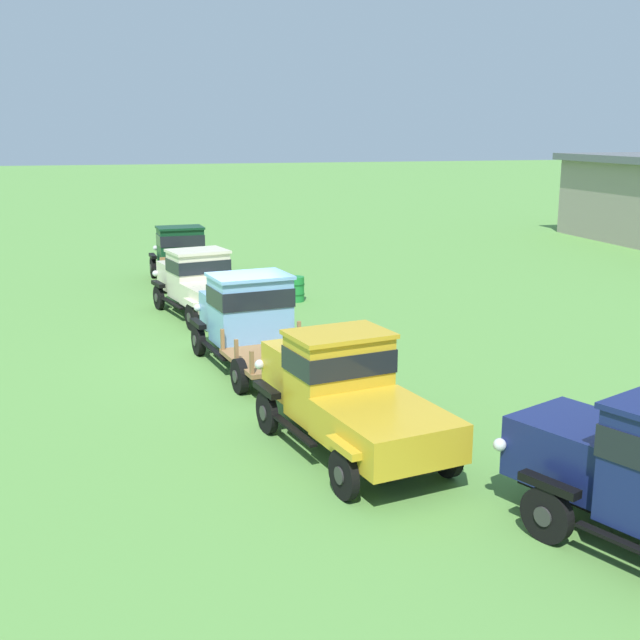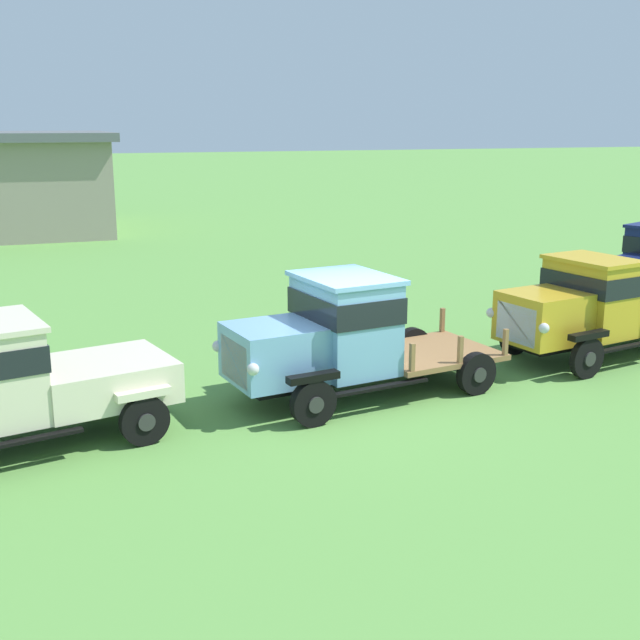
% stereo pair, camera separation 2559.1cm
% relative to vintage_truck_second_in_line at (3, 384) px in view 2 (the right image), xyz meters
% --- Properties ---
extents(ground_plane, '(240.00, 240.00, 0.00)m').
position_rel_vintage_truck_second_in_line_xyz_m(ground_plane, '(5.61, 0.08, -1.04)').
color(ground_plane, '#5B9342').
extents(vintage_truck_second_in_line, '(5.20, 2.90, 2.01)m').
position_rel_vintage_truck_second_in_line_xyz_m(vintage_truck_second_in_line, '(0.00, 0.00, 0.00)').
color(vintage_truck_second_in_line, black).
rests_on(vintage_truck_second_in_line, ground).
extents(vintage_truck_midrow_center, '(5.36, 2.79, 2.21)m').
position_rel_vintage_truck_second_in_line_xyz_m(vintage_truck_midrow_center, '(5.46, 0.49, 0.13)').
color(vintage_truck_midrow_center, black).
rests_on(vintage_truck_midrow_center, ground).
extents(vintage_truck_far_side, '(5.16, 2.82, 2.12)m').
position_rel_vintage_truck_second_in_line_xyz_m(vintage_truck_far_side, '(11.51, 1.10, 0.04)').
color(vintage_truck_far_side, black).
rests_on(vintage_truck_far_side, ground).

